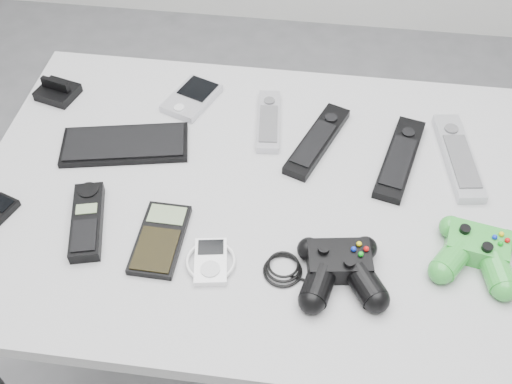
# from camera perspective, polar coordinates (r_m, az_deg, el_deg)

# --- Properties ---
(floor) EXTENTS (3.50, 3.50, 0.00)m
(floor) POSITION_cam_1_polar(r_m,az_deg,el_deg) (1.84, 3.43, -15.00)
(floor) COLOR slate
(floor) RESTS_ON ground
(desk) EXTENTS (1.18, 0.76, 0.79)m
(desk) POSITION_cam_1_polar(r_m,az_deg,el_deg) (1.19, 2.36, -2.22)
(desk) COLOR #9D9DA0
(desk) RESTS_ON floor
(pda_keyboard) EXTENTS (0.27, 0.16, 0.02)m
(pda_keyboard) POSITION_cam_1_polar(r_m,az_deg,el_deg) (1.25, -12.38, 4.48)
(pda_keyboard) COLOR black
(pda_keyboard) RESTS_ON desk
(dock_bracket) EXTENTS (0.10, 0.09, 0.04)m
(dock_bracket) POSITION_cam_1_polar(r_m,az_deg,el_deg) (1.40, -18.47, 9.36)
(dock_bracket) COLOR black
(dock_bracket) RESTS_ON desk
(pda) EXTENTS (0.12, 0.15, 0.02)m
(pda) POSITION_cam_1_polar(r_m,az_deg,el_deg) (1.33, -6.14, 8.93)
(pda) COLOR #B5B4BC
(pda) RESTS_ON desk
(remote_silver_a) EXTENTS (0.06, 0.18, 0.02)m
(remote_silver_a) POSITION_cam_1_polar(r_m,az_deg,el_deg) (1.27, 1.21, 6.84)
(remote_silver_a) COLOR #B5B4BC
(remote_silver_a) RESTS_ON desk
(remote_black_a) EXTENTS (0.13, 0.22, 0.02)m
(remote_black_a) POSITION_cam_1_polar(r_m,az_deg,el_deg) (1.23, 5.88, 4.95)
(remote_black_a) COLOR black
(remote_black_a) RESTS_ON desk
(remote_black_b) EXTENTS (0.11, 0.24, 0.02)m
(remote_black_b) POSITION_cam_1_polar(r_m,az_deg,el_deg) (1.22, 13.55, 3.20)
(remote_black_b) COLOR black
(remote_black_b) RESTS_ON desk
(remote_silver_b) EXTENTS (0.09, 0.24, 0.02)m
(remote_silver_b) POSITION_cam_1_polar(r_m,az_deg,el_deg) (1.25, 18.71, 3.26)
(remote_silver_b) COLOR #B2B3B9
(remote_silver_b) RESTS_ON desk
(cordless_handset) EXTENTS (0.09, 0.18, 0.03)m
(cordless_handset) POSITION_cam_1_polar(r_m,az_deg,el_deg) (1.12, -15.79, -2.65)
(cordless_handset) COLOR black
(cordless_handset) RESTS_ON desk
(calculator) EXTENTS (0.08, 0.16, 0.02)m
(calculator) POSITION_cam_1_polar(r_m,az_deg,el_deg) (1.07, -9.12, -4.42)
(calculator) COLOR black
(calculator) RESTS_ON desk
(mp3_player) EXTENTS (0.10, 0.10, 0.02)m
(mp3_player) POSITION_cam_1_polar(r_m,az_deg,el_deg) (1.03, -4.34, -6.58)
(mp3_player) COLOR white
(mp3_player) RESTS_ON desk
(controller_black) EXTENTS (0.27, 0.19, 0.05)m
(controller_black) POSITION_cam_1_polar(r_m,az_deg,el_deg) (1.01, 8.02, -7.16)
(controller_black) COLOR black
(controller_black) RESTS_ON desk
(controller_green) EXTENTS (0.17, 0.18, 0.05)m
(controller_green) POSITION_cam_1_polar(r_m,az_deg,el_deg) (1.09, 20.27, -5.27)
(controller_green) COLOR #279027
(controller_green) RESTS_ON desk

